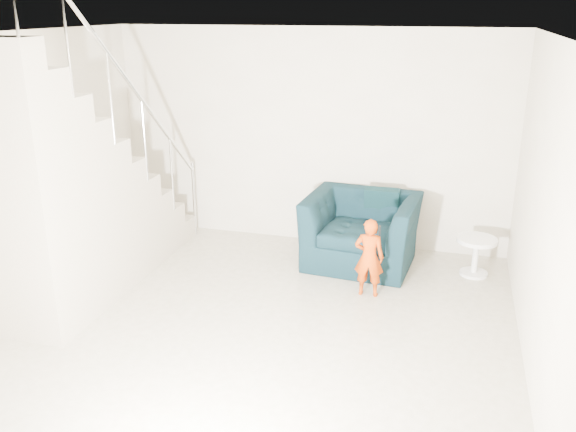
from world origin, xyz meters
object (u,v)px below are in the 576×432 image
object	(u,v)px
staircase	(70,209)
side_table	(476,250)
toddler	(369,258)
armchair	(361,230)

from	to	relation	value
staircase	side_table	bearing A→B (deg)	21.23
toddler	staircase	world-z (taller)	staircase
armchair	side_table	bearing A→B (deg)	4.72
toddler	side_table	world-z (taller)	toddler
side_table	armchair	bearing A→B (deg)	179.86
armchair	toddler	bearing A→B (deg)	-70.82
armchair	staircase	size ratio (longest dim) A/B	0.35
toddler	side_table	xyz separation A→B (m)	(1.10, 0.83, -0.13)
toddler	staircase	bearing A→B (deg)	12.98
toddler	armchair	bearing A→B (deg)	-77.03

